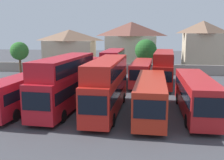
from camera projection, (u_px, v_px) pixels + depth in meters
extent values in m
plane|color=#424247|center=(124.00, 79.00, 43.04)|extent=(140.00, 140.00, 0.00)
cube|color=gray|center=(127.00, 69.00, 48.78)|extent=(56.00, 0.50, 1.80)
cube|color=red|center=(23.00, 91.00, 25.97)|extent=(3.04, 11.21, 2.96)
cube|color=black|center=(22.00, 88.00, 25.91)|extent=(3.03, 10.33, 0.93)
cylinder|color=black|center=(15.00, 115.00, 22.66)|extent=(0.36, 1.11, 1.10)
cylinder|color=black|center=(49.00, 96.00, 29.32)|extent=(0.36, 1.11, 1.10)
cylinder|color=black|center=(30.00, 96.00, 29.73)|extent=(0.36, 1.11, 1.10)
cube|color=red|center=(65.00, 90.00, 25.97)|extent=(3.34, 11.89, 3.16)
cube|color=black|center=(36.00, 102.00, 20.21)|extent=(2.28, 0.23, 1.42)
cube|color=black|center=(65.00, 86.00, 25.90)|extent=(3.32, 10.96, 0.99)
cube|color=red|center=(65.00, 65.00, 25.83)|extent=(3.25, 11.30, 1.63)
cube|color=black|center=(65.00, 65.00, 25.83)|extent=(3.30, 10.72, 1.14)
cylinder|color=black|center=(63.00, 116.00, 22.46)|extent=(0.37, 1.12, 1.10)
cylinder|color=black|center=(36.00, 114.00, 22.92)|extent=(0.37, 1.12, 1.10)
cylinder|color=black|center=(88.00, 96.00, 29.49)|extent=(0.37, 1.12, 1.10)
cylinder|color=black|center=(67.00, 95.00, 29.96)|extent=(0.37, 1.12, 1.10)
cube|color=red|center=(107.00, 93.00, 24.99)|extent=(2.68, 11.84, 3.14)
cube|color=black|center=(92.00, 105.00, 19.18)|extent=(2.12, 0.13, 1.41)
cube|color=black|center=(107.00, 89.00, 24.93)|extent=(2.70, 10.90, 0.99)
cube|color=red|center=(107.00, 67.00, 24.87)|extent=(2.62, 11.25, 1.50)
cube|color=black|center=(107.00, 67.00, 24.87)|extent=(2.69, 10.66, 1.05)
cylinder|color=black|center=(113.00, 120.00, 21.51)|extent=(0.32, 1.11, 1.10)
cylinder|color=black|center=(86.00, 118.00, 21.85)|extent=(0.32, 1.11, 1.10)
cylinder|color=black|center=(123.00, 98.00, 28.62)|extent=(0.32, 1.11, 1.10)
cylinder|color=black|center=(103.00, 97.00, 28.96)|extent=(0.32, 1.11, 1.10)
cube|color=red|center=(151.00, 95.00, 24.28)|extent=(2.82, 11.83, 2.98)
cube|color=black|center=(149.00, 110.00, 18.48)|extent=(2.23, 0.13, 1.34)
cube|color=black|center=(151.00, 91.00, 24.22)|extent=(2.84, 10.89, 0.94)
cylinder|color=black|center=(165.00, 123.00, 20.78)|extent=(0.33, 1.11, 1.10)
cylinder|color=black|center=(135.00, 121.00, 21.14)|extent=(0.33, 1.11, 1.10)
cylinder|color=black|center=(162.00, 100.00, 27.87)|extent=(0.33, 1.11, 1.10)
cylinder|color=black|center=(140.00, 99.00, 28.24)|extent=(0.33, 1.11, 1.10)
cube|color=red|center=(196.00, 94.00, 24.37)|extent=(2.55, 11.61, 3.12)
cube|color=black|center=(210.00, 108.00, 18.62)|extent=(2.21, 0.09, 1.41)
cube|color=black|center=(196.00, 90.00, 24.31)|extent=(2.58, 10.69, 0.98)
cylinder|color=black|center=(218.00, 122.00, 20.95)|extent=(0.30, 1.10, 1.10)
cylinder|color=black|center=(187.00, 121.00, 21.26)|extent=(0.30, 1.10, 1.10)
cylinder|color=black|center=(201.00, 100.00, 27.97)|extent=(0.30, 1.10, 1.10)
cylinder|color=black|center=(178.00, 99.00, 28.28)|extent=(0.30, 1.10, 1.10)
cube|color=red|center=(82.00, 71.00, 39.33)|extent=(3.41, 11.58, 3.10)
cube|color=black|center=(67.00, 74.00, 33.77)|extent=(2.15, 0.26, 1.40)
cube|color=black|center=(82.00, 68.00, 39.27)|extent=(3.37, 10.67, 0.98)
cylinder|color=black|center=(81.00, 85.00, 35.93)|extent=(0.39, 1.12, 1.10)
cylinder|color=black|center=(66.00, 84.00, 36.41)|extent=(0.39, 1.12, 1.10)
cylinder|color=black|center=(96.00, 76.00, 42.73)|extent=(0.39, 1.12, 1.10)
cylinder|color=black|center=(82.00, 76.00, 43.21)|extent=(0.39, 1.12, 1.10)
cube|color=#B51826|center=(113.00, 71.00, 39.21)|extent=(2.46, 10.77, 3.11)
cube|color=black|center=(108.00, 74.00, 33.87)|extent=(2.12, 0.09, 1.40)
cube|color=black|center=(113.00, 68.00, 39.15)|extent=(2.50, 9.91, 0.98)
cube|color=#B51826|center=(113.00, 55.00, 39.08)|extent=(2.41, 10.24, 1.42)
cube|color=black|center=(113.00, 55.00, 39.08)|extent=(2.50, 9.70, 1.00)
cylinder|color=black|center=(118.00, 84.00, 36.05)|extent=(0.31, 1.10, 1.10)
cylinder|color=black|center=(102.00, 84.00, 36.33)|extent=(0.31, 1.10, 1.10)
cylinder|color=black|center=(123.00, 76.00, 42.57)|extent=(0.31, 1.10, 1.10)
cylinder|color=black|center=(109.00, 76.00, 42.85)|extent=(0.31, 1.10, 1.10)
cube|color=red|center=(142.00, 72.00, 38.87)|extent=(3.08, 11.41, 2.96)
cube|color=black|center=(138.00, 75.00, 33.31)|extent=(2.23, 0.19, 1.33)
cube|color=black|center=(142.00, 69.00, 38.80)|extent=(3.07, 10.51, 0.93)
cylinder|color=black|center=(148.00, 85.00, 35.49)|extent=(0.35, 1.11, 1.10)
cylinder|color=black|center=(131.00, 85.00, 35.91)|extent=(0.35, 1.11, 1.10)
cylinder|color=black|center=(151.00, 77.00, 42.28)|extent=(0.35, 1.11, 1.10)
cylinder|color=black|center=(136.00, 76.00, 42.69)|extent=(0.35, 1.11, 1.10)
cube|color=#B01914|center=(164.00, 73.00, 37.98)|extent=(3.39, 11.92, 2.96)
cube|color=black|center=(163.00, 77.00, 32.24)|extent=(2.21, 0.25, 1.33)
cube|color=black|center=(164.00, 70.00, 37.92)|extent=(3.36, 10.98, 0.93)
cube|color=#B01914|center=(164.00, 57.00, 37.88)|extent=(3.30, 11.33, 1.49)
cube|color=black|center=(164.00, 57.00, 37.88)|extent=(3.35, 10.75, 1.04)
cylinder|color=black|center=(172.00, 87.00, 34.46)|extent=(0.38, 1.12, 1.10)
cylinder|color=black|center=(154.00, 86.00, 34.93)|extent=(0.38, 1.12, 1.10)
cylinder|color=black|center=(171.00, 78.00, 41.48)|extent=(0.38, 1.12, 1.10)
cylinder|color=black|center=(156.00, 77.00, 41.95)|extent=(0.38, 1.12, 1.10)
cube|color=#C6B293|center=(70.00, 54.00, 59.11)|extent=(10.47, 6.29, 5.68)
pyramid|color=brown|center=(69.00, 35.00, 58.41)|extent=(10.99, 6.60, 2.35)
cube|color=beige|center=(131.00, 52.00, 58.10)|extent=(10.38, 7.78, 6.70)
pyramid|color=brown|center=(131.00, 29.00, 57.26)|extent=(10.90, 8.17, 2.95)
cube|color=#C6B293|center=(202.00, 51.00, 54.99)|extent=(7.37, 6.08, 7.25)
pyramid|color=brown|center=(203.00, 27.00, 54.14)|extent=(7.74, 6.38, 2.51)
cylinder|color=brown|center=(20.00, 66.00, 48.24)|extent=(0.39, 0.39, 3.05)
sphere|color=#2D6B28|center=(19.00, 51.00, 47.78)|extent=(3.23, 3.23, 3.23)
cylinder|color=brown|center=(145.00, 65.00, 50.71)|extent=(0.53, 0.53, 2.72)
sphere|color=#235B23|center=(146.00, 50.00, 50.23)|extent=(4.08, 4.08, 4.08)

